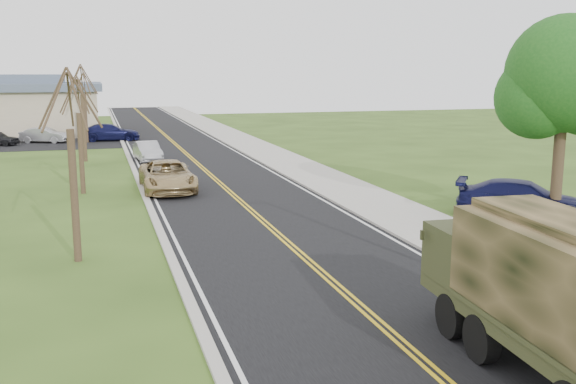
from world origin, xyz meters
name	(u,v)px	position (x,y,z in m)	size (l,w,h in m)	color
ground	(431,370)	(0.00, 0.00, 0.00)	(160.00, 160.00, 0.00)	#2F4517
road	(179,148)	(0.00, 40.00, 0.01)	(8.00, 120.00, 0.01)	black
curb_right	(231,145)	(4.15, 40.00, 0.06)	(0.30, 120.00, 0.12)	#9E998E
sidewalk_right	(252,145)	(5.90, 40.00, 0.05)	(3.20, 120.00, 0.10)	#9E998E
curb_left	(125,149)	(-4.15, 40.00, 0.05)	(0.30, 120.00, 0.10)	#9E998E
leafy_tree	(564,83)	(11.00, 10.01, 5.49)	(4.83, 4.50, 8.10)	#38281C
bare_tree_a	(73,180)	(-7.00, 10.00, 2.63)	(1.93, 2.26, 6.08)	#38281C
bare_tree_b	(80,144)	(-7.00, 22.00, 2.48)	(1.83, 2.14, 5.73)	#38281C
bare_tree_c	(83,120)	(-7.00, 34.00, 2.78)	(2.04, 2.39, 6.42)	#38281C
bare_tree_d	(86,112)	(-7.00, 46.00, 2.55)	(1.88, 2.20, 5.91)	#38281C
military_truck	(551,284)	(2.08, -0.78, 1.87)	(2.65, 6.67, 3.26)	black
suv_champagne	(167,176)	(-2.92, 21.48, 0.76)	(2.52, 5.46, 1.52)	tan
sedan_silver	(148,151)	(-3.00, 32.88, 0.66)	(1.40, 4.01, 1.32)	#ABAAAF
pickup_navy	(523,199)	(10.40, 11.17, 0.77)	(2.17, 5.34, 1.55)	#0E1035
lot_car_silver	(44,135)	(-10.43, 46.95, 0.65)	(1.38, 3.97, 1.31)	#A4A4A9
lot_car_navy	(110,132)	(-5.10, 47.02, 0.74)	(2.07, 5.08, 1.47)	#0F113A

